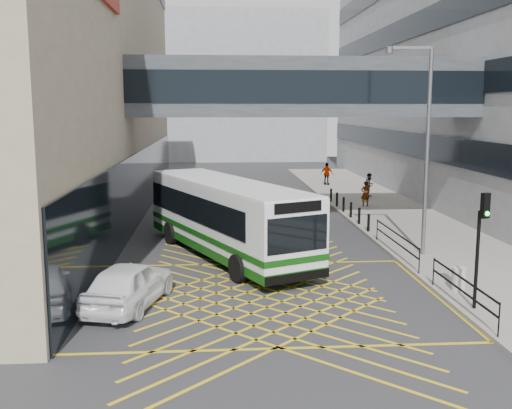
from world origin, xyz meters
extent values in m
plane|color=#333335|center=(0.00, 0.00, 0.00)|extent=(120.00, 120.00, 0.00)
cube|color=black|center=(-5.96, 16.00, 2.00)|extent=(0.10, 41.50, 4.00)
cube|color=black|center=(11.96, 24.00, 4.00)|extent=(0.10, 43.50, 1.60)
cube|color=black|center=(11.96, 24.00, 8.00)|extent=(0.10, 43.50, 1.60)
cube|color=black|center=(11.96, 24.00, 12.00)|extent=(0.10, 43.50, 1.60)
cube|color=gray|center=(-2.00, 60.00, 9.00)|extent=(28.00, 16.00, 18.00)
cube|color=#3C4247|center=(3.00, 12.00, 7.50)|extent=(20.00, 4.00, 3.00)
cube|color=black|center=(3.00, 9.98, 7.50)|extent=(19.50, 0.06, 1.60)
cube|color=black|center=(3.00, 14.02, 7.50)|extent=(19.50, 0.06, 1.60)
cube|color=gray|center=(9.00, 15.00, 0.08)|extent=(6.00, 54.00, 0.16)
cube|color=gold|center=(0.00, 0.00, 0.00)|extent=(12.00, 9.00, 0.01)
cube|color=silver|center=(-1.18, 5.91, 1.82)|extent=(7.24, 11.82, 2.89)
cube|color=#0D420D|center=(-1.18, 5.91, 0.56)|extent=(7.30, 11.88, 0.36)
cube|color=#0D420D|center=(-1.18, 5.91, 1.12)|extent=(7.32, 11.89, 0.24)
cube|color=black|center=(-1.44, 6.50, 2.19)|extent=(6.69, 10.48, 1.12)
cube|color=black|center=(1.22, 0.57, 2.08)|extent=(2.28, 1.08, 1.28)
cube|color=black|center=(1.22, 0.55, 3.05)|extent=(1.78, 0.84, 0.37)
cube|color=silver|center=(-1.18, 5.91, 3.27)|extent=(7.18, 11.72, 0.11)
cube|color=black|center=(1.22, 0.55, 0.53)|extent=(2.48, 1.19, 0.32)
cube|color=black|center=(-3.58, 11.28, 0.53)|extent=(2.48, 1.19, 0.32)
cylinder|color=black|center=(-0.83, 1.85, 0.53)|extent=(0.71, 1.10, 1.07)
cylinder|color=black|center=(1.62, 2.95, 0.53)|extent=(0.71, 1.10, 1.07)
cylinder|color=black|center=(-3.80, 8.49, 0.53)|extent=(0.71, 1.10, 1.07)
cylinder|color=black|center=(-1.34, 9.59, 0.53)|extent=(0.71, 1.10, 1.07)
imported|color=white|center=(-4.50, -0.67, 0.78)|extent=(3.19, 5.25, 1.56)
imported|color=black|center=(-1.55, 17.89, 0.79)|extent=(1.99, 5.04, 1.57)
imported|color=gray|center=(1.82, 14.35, 0.67)|extent=(3.06, 4.67, 1.35)
cylinder|color=black|center=(6.54, -2.08, 1.74)|extent=(0.14, 0.14, 3.15)
cube|color=black|center=(6.61, -2.27, 3.50)|extent=(0.30, 0.25, 0.79)
sphere|color=#19E533|center=(6.64, -2.36, 3.27)|extent=(0.19, 0.19, 0.15)
cylinder|color=slate|center=(7.36, 5.01, 4.54)|extent=(0.19, 0.19, 8.76)
cube|color=slate|center=(6.48, 5.08, 8.92)|extent=(1.75, 0.25, 0.11)
cylinder|color=slate|center=(5.61, 5.15, 8.83)|extent=(0.33, 0.33, 0.27)
cylinder|color=#ADA89E|center=(6.79, -0.21, 0.57)|extent=(0.48, 0.48, 0.83)
cube|color=black|center=(6.15, -2.00, 1.11)|extent=(0.05, 5.00, 0.05)
cube|color=black|center=(6.15, -2.00, 0.71)|extent=(0.05, 5.00, 0.05)
cube|color=black|center=(6.15, 5.00, 1.11)|extent=(0.05, 6.00, 0.05)
cube|color=black|center=(6.15, 5.00, 0.71)|extent=(0.05, 6.00, 0.05)
cylinder|color=black|center=(6.15, -4.50, 0.66)|extent=(0.04, 0.04, 1.00)
cylinder|color=black|center=(6.15, 0.50, 0.66)|extent=(0.04, 0.04, 1.00)
cylinder|color=black|center=(6.15, 2.00, 0.66)|extent=(0.04, 0.04, 1.00)
cylinder|color=black|center=(6.15, 8.00, 0.66)|extent=(0.04, 0.04, 1.00)
cylinder|color=black|center=(6.25, 10.00, 0.61)|extent=(0.14, 0.14, 0.90)
cylinder|color=black|center=(6.25, 12.00, 0.61)|extent=(0.14, 0.14, 0.90)
cylinder|color=black|center=(6.25, 14.00, 0.61)|extent=(0.14, 0.14, 0.90)
cylinder|color=black|center=(6.25, 16.00, 0.61)|extent=(0.14, 0.14, 0.90)
cylinder|color=black|center=(6.25, 18.00, 0.61)|extent=(0.14, 0.14, 0.90)
cylinder|color=black|center=(6.25, 20.00, 0.61)|extent=(0.14, 0.14, 0.90)
imported|color=gray|center=(8.08, 17.90, 0.97)|extent=(0.71, 0.55, 1.63)
imported|color=gray|center=(9.45, 22.07, 1.00)|extent=(0.94, 0.89, 1.68)
imported|color=gray|center=(7.64, 28.87, 1.07)|extent=(1.19, 1.01, 1.83)
camera|label=1|loc=(-1.68, -19.82, 6.45)|focal=42.00mm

